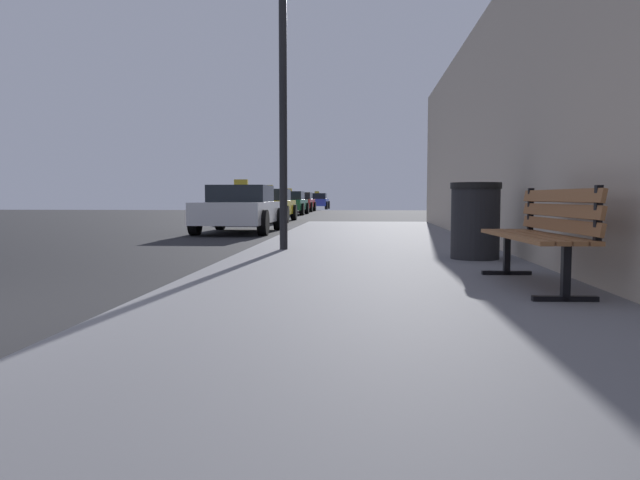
{
  "coord_description": "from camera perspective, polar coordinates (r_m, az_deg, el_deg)",
  "views": [
    {
      "loc": [
        3.79,
        -3.67,
        0.95
      ],
      "look_at": [
        3.29,
        3.18,
        0.45
      ],
      "focal_mm": 33.5,
      "sensor_mm": 36.0,
      "label": 1
    }
  ],
  "objects": [
    {
      "name": "sidewalk",
      "position": [
        3.78,
        7.35,
        -9.27
      ],
      "size": [
        4.0,
        32.0,
        0.15
      ],
      "primitive_type": "cube",
      "color": "slate",
      "rests_on": "ground_plane"
    },
    {
      "name": "car_blue",
      "position": [
        47.77,
        -0.32,
        3.74
      ],
      "size": [
        1.94,
        4.37,
        1.43
      ],
      "rotation": [
        0.0,
        0.0,
        3.14
      ],
      "color": "#233899",
      "rests_on": "ground_plane"
    },
    {
      "name": "car_white",
      "position": [
        16.25,
        -7.64,
        3.01
      ],
      "size": [
        1.94,
        4.11,
        1.43
      ],
      "rotation": [
        0.0,
        0.0,
        3.14
      ],
      "color": "white",
      "rests_on": "ground_plane"
    },
    {
      "name": "car_yellow",
      "position": [
        23.56,
        -5.02,
        3.36
      ],
      "size": [
        1.99,
        4.11,
        1.43
      ],
      "rotation": [
        0.0,
        0.0,
        3.14
      ],
      "color": "yellow",
      "rests_on": "ground_plane"
    },
    {
      "name": "street_lamp",
      "position": [
        9.38,
        -3.57,
        17.27
      ],
      "size": [
        0.36,
        0.36,
        4.29
      ],
      "color": "black",
      "rests_on": "sidewalk"
    },
    {
      "name": "bench",
      "position": [
        5.68,
        20.54,
        0.99
      ],
      "size": [
        0.58,
        1.83,
        0.89
      ],
      "rotation": [
        0.0,
        0.0,
        0.05
      ],
      "color": "brown",
      "rests_on": "sidewalk"
    },
    {
      "name": "car_red",
      "position": [
        39.55,
        -1.94,
        3.67
      ],
      "size": [
        1.93,
        4.3,
        1.27
      ],
      "rotation": [
        0.0,
        0.0,
        3.14
      ],
      "color": "red",
      "rests_on": "ground_plane"
    },
    {
      "name": "car_green",
      "position": [
        32.75,
        -3.05,
        3.57
      ],
      "size": [
        2.01,
        4.26,
        1.43
      ],
      "rotation": [
        0.0,
        0.0,
        3.14
      ],
      "color": "#196638",
      "rests_on": "ground_plane"
    },
    {
      "name": "trash_bin",
      "position": [
        7.97,
        14.61,
        1.81
      ],
      "size": [
        0.65,
        0.65,
        0.99
      ],
      "color": "black",
      "rests_on": "sidewalk"
    }
  ]
}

